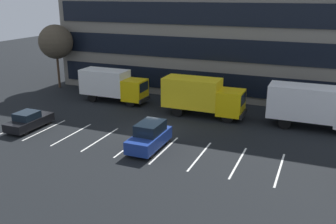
{
  "coord_description": "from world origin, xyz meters",
  "views": [
    {
      "loc": [
        13.11,
        -27.31,
        11.27
      ],
      "look_at": [
        1.11,
        1.31,
        1.4
      ],
      "focal_mm": 40.17,
      "sensor_mm": 36.0,
      "label": 1
    }
  ],
  "objects": [
    {
      "name": "ground_plane",
      "position": [
        0.0,
        0.0,
        0.0
      ],
      "size": [
        120.0,
        120.0,
        0.0
      ],
      "primitive_type": "plane",
      "color": "black"
    },
    {
      "name": "office_building",
      "position": [
        0.0,
        17.95,
        7.2
      ],
      "size": [
        34.76,
        13.9,
        14.4
      ],
      "color": "slate",
      "rests_on": "ground_plane"
    },
    {
      "name": "lot_markings",
      "position": [
        0.0,
        -3.43,
        0.0
      ],
      "size": [
        22.54,
        5.4,
        0.01
      ],
      "color": "silver",
      "rests_on": "ground_plane"
    },
    {
      "name": "box_truck_white",
      "position": [
        12.66,
        5.93,
        2.07
      ],
      "size": [
        7.94,
        2.63,
        3.68
      ],
      "color": "white",
      "rests_on": "ground_plane"
    },
    {
      "name": "box_truck_yellow",
      "position": [
        -7.54,
        6.55,
        1.92
      ],
      "size": [
        7.37,
        2.44,
        3.42
      ],
      "color": "yellow",
      "rests_on": "ground_plane"
    },
    {
      "name": "box_truck_yellow_all",
      "position": [
        2.81,
        5.5,
        2.03
      ],
      "size": [
        7.77,
        2.57,
        3.6
      ],
      "color": "yellow",
      "rests_on": "ground_plane"
    },
    {
      "name": "sedan_black",
      "position": [
        -9.81,
        -3.71,
        0.74
      ],
      "size": [
        1.83,
        4.37,
        1.57
      ],
      "color": "black",
      "rests_on": "ground_plane"
    },
    {
      "name": "suv_navy",
      "position": [
        1.66,
        -3.59,
        0.98
      ],
      "size": [
        1.91,
        4.5,
        2.03
      ],
      "color": "navy",
      "rests_on": "ground_plane"
    },
    {
      "name": "bare_tree",
      "position": [
        -17.0,
        9.54,
        5.62
      ],
      "size": [
        4.1,
        4.1,
        7.69
      ],
      "color": "#473323",
      "rests_on": "ground_plane"
    }
  ]
}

